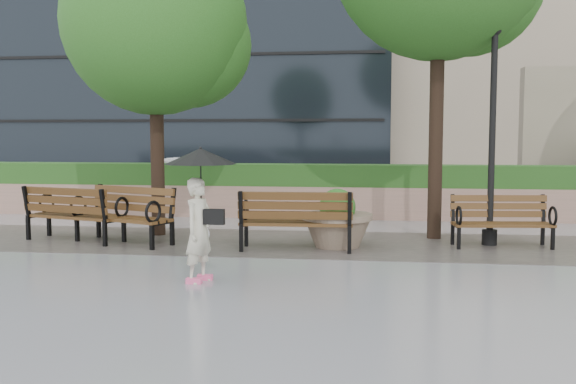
# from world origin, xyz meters

# --- Properties ---
(ground) EXTENTS (100.00, 100.00, 0.00)m
(ground) POSITION_xyz_m (0.00, 0.00, 0.00)
(ground) COLOR gray
(ground) RESTS_ON ground
(cobble_strip) EXTENTS (28.00, 3.20, 0.01)m
(cobble_strip) POSITION_xyz_m (0.00, 3.00, 0.01)
(cobble_strip) COLOR #383330
(cobble_strip) RESTS_ON ground
(hedge_wall) EXTENTS (24.00, 0.80, 1.35)m
(hedge_wall) POSITION_xyz_m (0.00, 7.00, 0.66)
(hedge_wall) COLOR tan
(hedge_wall) RESTS_ON ground
(asphalt_street) EXTENTS (40.00, 7.00, 0.00)m
(asphalt_street) POSITION_xyz_m (0.00, 11.00, 0.00)
(asphalt_street) COLOR black
(asphalt_street) RESTS_ON ground
(bench_0) EXTENTS (2.13, 1.32, 1.07)m
(bench_0) POSITION_xyz_m (-5.49, 2.65, 0.32)
(bench_0) COLOR #563619
(bench_0) RESTS_ON ground
(bench_1) EXTENTS (2.16, 1.50, 1.08)m
(bench_1) POSITION_xyz_m (-4.43, 2.52, 0.32)
(bench_1) COLOR #563619
(bench_1) RESTS_ON ground
(bench_2) EXTENTS (2.06, 0.88, 1.09)m
(bench_2) POSITION_xyz_m (-1.06, 2.23, 0.32)
(bench_2) COLOR #563619
(bench_2) RESTS_ON ground
(bench_3) EXTENTS (1.85, 0.90, 0.96)m
(bench_3) POSITION_xyz_m (2.69, 3.03, 0.29)
(bench_3) COLOR #563619
(bench_3) RESTS_ON ground
(planter_left) EXTENTS (1.31, 1.31, 1.10)m
(planter_left) POSITION_xyz_m (-0.34, 2.66, 0.43)
(planter_left) COLOR #7F6B56
(planter_left) RESTS_ON ground
(lamppost) EXTENTS (0.28, 0.28, 4.15)m
(lamppost) POSITION_xyz_m (2.52, 3.26, 1.83)
(lamppost) COLOR black
(lamppost) RESTS_ON ground
(tree_0) EXTENTS (3.79, 3.76, 6.25)m
(tree_0) POSITION_xyz_m (-3.97, 3.72, 4.26)
(tree_0) COLOR black
(tree_0) RESTS_ON ground
(car_left) EXTENTS (4.31, 1.90, 1.23)m
(car_left) POSITION_xyz_m (-10.00, 9.92, 0.62)
(car_left) COLOR silver
(car_left) RESTS_ON ground
(car_right) EXTENTS (4.38, 2.43, 1.37)m
(car_right) POSITION_xyz_m (-5.40, 10.65, 0.68)
(car_right) COLOR silver
(car_right) RESTS_ON ground
(pedestrian) EXTENTS (1.03, 1.03, 1.89)m
(pedestrian) POSITION_xyz_m (-2.11, -0.39, 1.15)
(pedestrian) COLOR beige
(pedestrian) RESTS_ON ground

